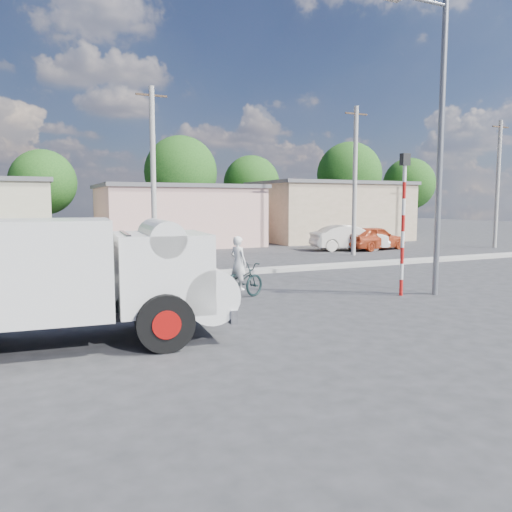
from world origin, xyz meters
name	(u,v)px	position (x,y,z in m)	size (l,w,h in m)	color
ground_plane	(343,315)	(0.00, 0.00, 0.00)	(120.00, 120.00, 0.00)	#29292C
median	(228,273)	(0.00, 8.00, 0.08)	(40.00, 0.80, 0.16)	#99968E
truck	(76,276)	(-6.45, 0.03, 1.41)	(6.36, 2.92, 2.55)	black
bicycle	(238,282)	(-1.64, 3.05, 0.54)	(0.71, 2.04, 1.07)	black
cyclist	(238,273)	(-1.64, 3.05, 0.80)	(0.58, 0.38, 1.60)	white
car_cream	(349,238)	(10.47, 14.46, 0.76)	(1.61, 4.63, 1.53)	white
car_red	(374,238)	(12.06, 14.08, 0.73)	(1.72, 4.28, 1.46)	#B33F1C
traffic_pole	(403,212)	(3.20, 1.50, 2.59)	(0.28, 0.18, 4.36)	red
streetlight	(437,134)	(4.14, 1.20, 4.96)	(2.34, 0.22, 9.00)	slate
building_row	(165,214)	(1.10, 22.00, 2.13)	(37.80, 7.30, 4.44)	#C1B892
tree_row	(220,177)	(7.45, 28.53, 4.96)	(51.24, 7.43, 8.42)	#38281E
utility_poles	(259,178)	(3.25, 12.00, 4.07)	(35.40, 0.24, 8.00)	#99968E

